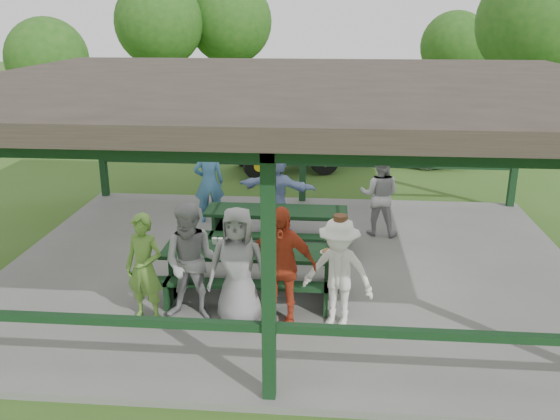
# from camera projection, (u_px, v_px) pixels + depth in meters

# --- Properties ---
(ground) EXTENTS (90.00, 90.00, 0.00)m
(ground) POSITION_uv_depth(u_px,v_px,m) (291.00, 270.00, 10.51)
(ground) COLOR #32581B
(ground) RESTS_ON ground
(concrete_slab) EXTENTS (10.00, 8.00, 0.10)m
(concrete_slab) POSITION_uv_depth(u_px,v_px,m) (291.00, 267.00, 10.49)
(concrete_slab) COLOR slate
(concrete_slab) RESTS_ON ground
(pavilion_structure) EXTENTS (10.60, 8.60, 3.24)m
(pavilion_structure) POSITION_uv_depth(u_px,v_px,m) (293.00, 89.00, 9.51)
(pavilion_structure) COLOR black
(pavilion_structure) RESTS_ON concrete_slab
(picnic_table_near) EXTENTS (2.73, 1.39, 0.75)m
(picnic_table_near) POSITION_uv_depth(u_px,v_px,m) (251.00, 266.00, 9.24)
(picnic_table_near) COLOR black
(picnic_table_near) RESTS_ON concrete_slab
(picnic_table_far) EXTENTS (2.63, 1.39, 0.75)m
(picnic_table_far) POSITION_uv_depth(u_px,v_px,m) (277.00, 223.00, 11.11)
(picnic_table_far) COLOR black
(picnic_table_far) RESTS_ON concrete_slab
(table_setting) EXTENTS (2.34, 0.45, 0.10)m
(table_setting) POSITION_uv_depth(u_px,v_px,m) (249.00, 247.00, 9.16)
(table_setting) COLOR white
(table_setting) RESTS_ON picnic_table_near
(contestant_green) EXTENTS (0.66, 0.52, 1.60)m
(contestant_green) POSITION_uv_depth(u_px,v_px,m) (144.00, 268.00, 8.38)
(contestant_green) COLOR #5F9035
(contestant_green) RESTS_ON concrete_slab
(contestant_grey_left) EXTENTS (0.86, 0.68, 1.73)m
(contestant_grey_left) POSITION_uv_depth(u_px,v_px,m) (192.00, 262.00, 8.40)
(contestant_grey_left) COLOR gray
(contestant_grey_left) RESTS_ON concrete_slab
(contestant_grey_mid) EXTENTS (0.86, 0.56, 1.74)m
(contestant_grey_mid) POSITION_uv_depth(u_px,v_px,m) (238.00, 267.00, 8.23)
(contestant_grey_mid) COLOR gray
(contestant_grey_mid) RESTS_ON concrete_slab
(contestant_red) EXTENTS (1.04, 0.47, 1.74)m
(contestant_red) POSITION_uv_depth(u_px,v_px,m) (280.00, 266.00, 8.27)
(contestant_red) COLOR #BB3D20
(contestant_red) RESTS_ON concrete_slab
(contestant_white_fedora) EXTENTS (1.16, 0.89, 1.64)m
(contestant_white_fedora) POSITION_uv_depth(u_px,v_px,m) (338.00, 272.00, 8.24)
(contestant_white_fedora) COLOR white
(contestant_white_fedora) RESTS_ON concrete_slab
(spectator_lblue) EXTENTS (1.67, 0.83, 1.72)m
(spectator_lblue) POSITION_uv_depth(u_px,v_px,m) (275.00, 191.00, 11.80)
(spectator_lblue) COLOR #8BA0D7
(spectator_lblue) RESTS_ON concrete_slab
(spectator_blue) EXTENTS (0.71, 0.56, 1.72)m
(spectator_blue) POSITION_uv_depth(u_px,v_px,m) (209.00, 182.00, 12.41)
(spectator_blue) COLOR teal
(spectator_blue) RESTS_ON concrete_slab
(spectator_grey) EXTENTS (0.89, 0.76, 1.63)m
(spectator_grey) POSITION_uv_depth(u_px,v_px,m) (380.00, 195.00, 11.68)
(spectator_grey) COLOR #9C9B9E
(spectator_grey) RESTS_ON concrete_slab
(pickup_truck) EXTENTS (5.45, 3.67, 1.39)m
(pickup_truck) POSITION_uv_depth(u_px,v_px,m) (386.00, 136.00, 18.34)
(pickup_truck) COLOR silver
(pickup_truck) RESTS_ON ground
(farm_trailer) EXTENTS (4.09, 2.66, 1.44)m
(farm_trailer) POSITION_uv_depth(u_px,v_px,m) (284.00, 146.00, 16.93)
(farm_trailer) COLOR navy
(farm_trailer) RESTS_ON ground
(tree_far_left) EXTENTS (3.71, 3.71, 5.80)m
(tree_far_left) POSITION_uv_depth(u_px,v_px,m) (159.00, 23.00, 24.92)
(tree_far_left) COLOR #302313
(tree_far_left) RESTS_ON ground
(tree_left) EXTENTS (3.74, 3.74, 5.84)m
(tree_left) POSITION_uv_depth(u_px,v_px,m) (230.00, 22.00, 26.36)
(tree_left) COLOR #302313
(tree_left) RESTS_ON ground
(tree_mid) EXTENTS (2.85, 2.85, 4.46)m
(tree_mid) POSITION_uv_depth(u_px,v_px,m) (455.00, 47.00, 24.46)
(tree_mid) COLOR #302313
(tree_mid) RESTS_ON ground
(tree_right) EXTENTS (3.82, 3.82, 5.96)m
(tree_right) POSITION_uv_depth(u_px,v_px,m) (536.00, 22.00, 19.12)
(tree_right) COLOR #302313
(tree_right) RESTS_ON ground
(tree_edge_left) EXTENTS (2.72, 2.72, 4.24)m
(tree_edge_left) POSITION_uv_depth(u_px,v_px,m) (47.00, 59.00, 19.69)
(tree_edge_left) COLOR #302313
(tree_edge_left) RESTS_ON ground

